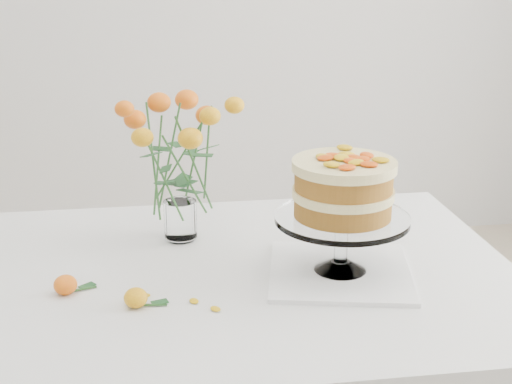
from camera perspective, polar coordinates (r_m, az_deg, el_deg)
The scene contains 9 objects.
table at distance 1.63m, azimuth -4.50°, elevation -9.03°, with size 1.43×0.93×0.76m.
napkin at distance 1.59m, azimuth 6.73°, elevation -6.35°, with size 0.31×0.31×0.01m, color white.
cake_stand at distance 1.52m, azimuth 6.98°, elevation -0.19°, with size 0.29×0.29×0.26m.
rose_vase at distance 1.70m, azimuth -6.28°, elevation 3.60°, with size 0.28×0.28×0.40m.
loose_rose_near at distance 1.45m, azimuth -9.58°, elevation -8.35°, with size 0.09×0.05×0.04m.
loose_rose_far at distance 1.54m, azimuth -14.99°, elevation -7.19°, with size 0.09×0.05×0.04m.
stray_petal_a at distance 1.50m, azimuth -8.93°, elevation -8.18°, with size 0.03×0.02×0.00m, color #E9B30E.
stray_petal_b at distance 1.47m, azimuth -4.98°, elevation -8.69°, with size 0.03×0.02×0.00m, color #E9B30E.
stray_petal_c at distance 1.43m, azimuth -3.26°, elevation -9.33°, with size 0.03×0.02×0.00m, color #E9B30E.
Camera 1 is at (-0.08, -1.44, 1.43)m, focal length 50.00 mm.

